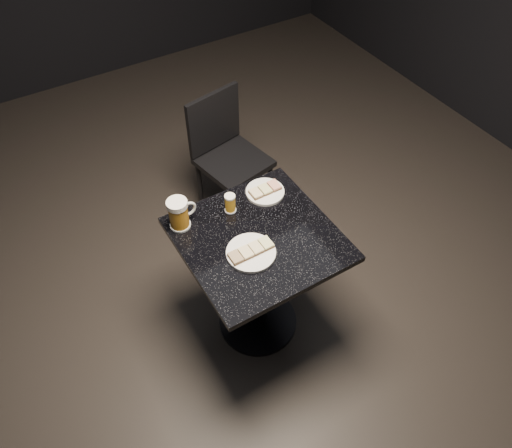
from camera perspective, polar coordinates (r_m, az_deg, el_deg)
The scene contains 10 objects.
floor at distance 2.92m, azimuth 0.21°, elevation -11.10°, with size 6.00×6.00×0.00m, color black.
room_shell at distance 1.64m, azimuth 0.40°, elevation 24.19°, with size 6.00×6.00×6.00m.
plate_large at distance 2.24m, azimuth -0.58°, elevation -3.28°, with size 0.23×0.23×0.01m, color white.
plate_small at distance 2.50m, azimuth 1.04°, elevation 3.70°, with size 0.19×0.19×0.01m, color white.
table at distance 2.49m, azimuth 0.24°, elevation -5.10°, with size 0.70×0.70×0.75m.
beer_mug at distance 2.32m, azimuth -8.78°, elevation 1.19°, with size 0.14×0.10×0.16m.
beer_tumbler at distance 2.39m, azimuth -2.97°, elevation 2.39°, with size 0.06×0.06×0.10m.
chair at distance 3.14m, azimuth -3.37°, elevation 8.28°, with size 0.45×0.45×0.86m.
canapes_on_plate_large at distance 2.22m, azimuth -0.58°, elevation -3.02°, with size 0.21×0.07×0.02m.
canapes_on_plate_small at distance 2.49m, azimuth 1.05°, elevation 3.97°, with size 0.16×0.07×0.02m.
Camera 1 is at (-0.78, -1.28, 2.50)m, focal length 35.00 mm.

